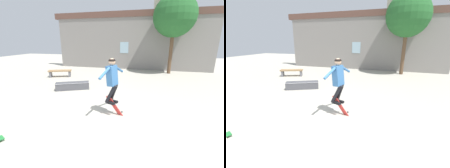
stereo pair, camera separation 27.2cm
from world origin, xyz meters
TOP-DOWN VIEW (x-y plane):
  - ground_plane at (0.00, 0.00)m, footprint 40.00×40.00m
  - building_backdrop at (0.02, 9.34)m, footprint 13.50×0.52m
  - tree_right at (3.09, 8.16)m, footprint 2.85×2.85m
  - park_bench at (-4.14, 5.16)m, footprint 1.53×0.94m
  - skate_ledge at (-2.00, 2.93)m, footprint 1.63×1.06m
  - skater at (0.57, 0.86)m, footprint 0.51×1.25m
  - skateboard_flipping at (0.66, 0.88)m, footprint 0.64×0.18m

SIDE VIEW (x-z plane):
  - ground_plane at x=0.00m, z-range 0.00..0.00m
  - skate_ledge at x=-2.00m, z-range 0.00..0.37m
  - skateboard_flipping at x=0.66m, z-range -0.13..0.69m
  - park_bench at x=-4.14m, z-range 0.10..0.56m
  - skater at x=0.57m, z-range 0.54..2.01m
  - building_backdrop at x=0.02m, z-range -0.54..5.38m
  - tree_right at x=3.09m, z-range 1.26..6.67m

